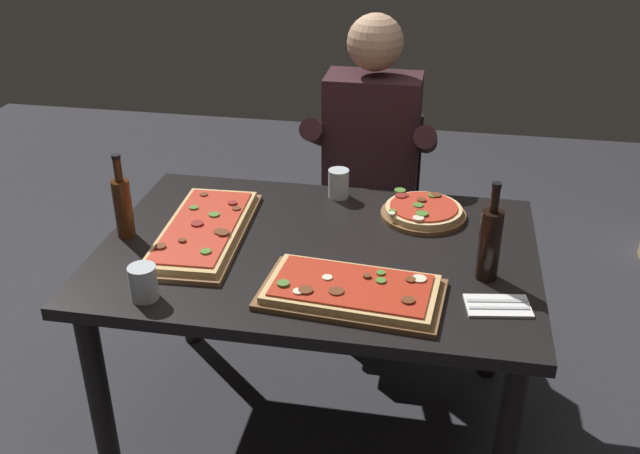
{
  "coord_description": "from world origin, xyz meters",
  "views": [
    {
      "loc": [
        0.38,
        -1.99,
        1.89
      ],
      "look_at": [
        0.0,
        0.05,
        0.79
      ],
      "focal_mm": 40.58,
      "sensor_mm": 36.0,
      "label": 1
    }
  ],
  "objects": [
    {
      "name": "ground_plane",
      "position": [
        0.0,
        0.0,
        0.0
      ],
      "size": [
        6.4,
        6.4,
        0.0
      ],
      "primitive_type": "plane",
      "color": "#2D2D33"
    },
    {
      "name": "dining_table",
      "position": [
        0.0,
        0.0,
        0.64
      ],
      "size": [
        1.4,
        0.96,
        0.74
      ],
      "color": "black",
      "rests_on": "ground_plane"
    },
    {
      "name": "pizza_rectangular_front",
      "position": [
        0.15,
        -0.26,
        0.76
      ],
      "size": [
        0.54,
        0.33,
        0.05
      ],
      "color": "brown",
      "rests_on": "dining_table"
    },
    {
      "name": "pizza_rectangular_left",
      "position": [
        -0.39,
        0.01,
        0.76
      ],
      "size": [
        0.3,
        0.62,
        0.05
      ],
      "color": "brown",
      "rests_on": "dining_table"
    },
    {
      "name": "pizza_round_far",
      "position": [
        0.32,
        0.28,
        0.76
      ],
      "size": [
        0.3,
        0.3,
        0.05
      ],
      "color": "brown",
      "rests_on": "dining_table"
    },
    {
      "name": "wine_bottle_dark",
      "position": [
        -0.64,
        -0.03,
        0.85
      ],
      "size": [
        0.06,
        0.06,
        0.29
      ],
      "color": "#47230F",
      "rests_on": "dining_table"
    },
    {
      "name": "oil_bottle_amber",
      "position": [
        0.53,
        -0.08,
        0.86
      ],
      "size": [
        0.07,
        0.07,
        0.31
      ],
      "color": "black",
      "rests_on": "dining_table"
    },
    {
      "name": "tumbler_near_camera",
      "position": [
        -0.43,
        -0.38,
        0.79
      ],
      "size": [
        0.08,
        0.08,
        0.1
      ],
      "color": "silver",
      "rests_on": "dining_table"
    },
    {
      "name": "tumbler_far_side",
      "position": [
        0.01,
        0.39,
        0.79
      ],
      "size": [
        0.08,
        0.08,
        0.11
      ],
      "color": "silver",
      "rests_on": "dining_table"
    },
    {
      "name": "napkin_cutlery_set",
      "position": [
        0.56,
        -0.24,
        0.74
      ],
      "size": [
        0.2,
        0.14,
        0.01
      ],
      "color": "white",
      "rests_on": "dining_table"
    },
    {
      "name": "diner_chair",
      "position": [
        0.08,
        0.86,
        0.49
      ],
      "size": [
        0.44,
        0.44,
        0.87
      ],
      "color": "black",
      "rests_on": "ground_plane"
    },
    {
      "name": "seated_diner",
      "position": [
        0.08,
        0.74,
        0.74
      ],
      "size": [
        0.53,
        0.41,
        1.33
      ],
      "color": "#23232D",
      "rests_on": "ground_plane"
    }
  ]
}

